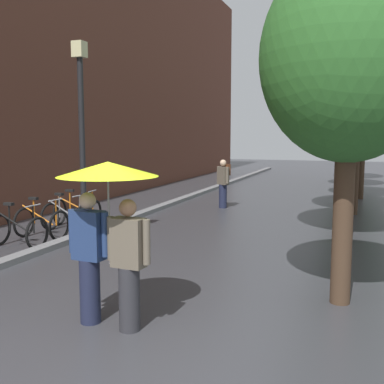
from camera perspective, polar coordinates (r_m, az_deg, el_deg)
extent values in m
plane|color=#38383D|center=(5.77, -12.72, -17.62)|extent=(80.00, 80.00, 0.00)
cube|color=brown|center=(19.56, -22.40, 15.56)|extent=(8.00, 36.00, 10.94)
cube|color=slate|center=(15.79, -2.87, -1.47)|extent=(0.30, 36.00, 0.12)
cylinder|color=#473323|center=(6.88, 17.90, -3.44)|extent=(0.28, 0.28, 2.36)
ellipsoid|color=#2D6628|center=(6.86, 18.64, 15.36)|extent=(2.42, 2.42, 2.85)
cylinder|color=#473323|center=(11.03, 18.33, 1.08)|extent=(0.30, 0.30, 2.63)
ellipsoid|color=#2D6628|center=(11.08, 18.86, 14.51)|extent=(3.02, 3.02, 3.38)
cylinder|color=#473323|center=(14.74, 19.30, 2.12)|extent=(0.21, 0.21, 2.46)
ellipsoid|color=#2D6628|center=(14.75, 19.69, 11.58)|extent=(3.18, 3.18, 3.20)
cylinder|color=#473323|center=(18.42, 19.98, 2.80)|extent=(0.21, 0.21, 2.34)
ellipsoid|color=#387533|center=(18.41, 20.29, 10.06)|extent=(2.85, 2.85, 3.11)
cylinder|color=#473323|center=(22.44, 19.20, 3.42)|extent=(0.28, 0.28, 2.26)
ellipsoid|color=#2D6628|center=(22.43, 19.43, 9.16)|extent=(2.76, 2.76, 2.98)
cylinder|color=#473323|center=(26.30, 19.43, 3.86)|extent=(0.31, 0.31, 2.24)
ellipsoid|color=#2D6628|center=(26.30, 19.66, 9.27)|extent=(2.83, 2.83, 3.64)
torus|color=black|center=(10.25, -18.35, -4.82)|extent=(0.08, 0.70, 0.70)
cylinder|color=black|center=(10.61, -20.94, -3.43)|extent=(0.88, 0.06, 0.43)
cylinder|color=black|center=(10.66, -21.37, -2.99)|extent=(0.04, 0.04, 0.55)
cube|color=black|center=(10.62, -21.44, -1.37)|extent=(0.22, 0.11, 0.06)
cylinder|color=black|center=(10.24, -18.77, -3.19)|extent=(0.04, 0.04, 0.58)
cylinder|color=#9E9EA3|center=(10.20, -18.83, -1.58)|extent=(0.04, 0.46, 0.03)
torus|color=black|center=(10.97, -15.87, -3.96)|extent=(0.10, 0.70, 0.70)
torus|color=black|center=(11.63, -19.78, -3.49)|extent=(0.10, 0.70, 0.70)
cylinder|color=orange|center=(11.33, -18.31, -2.68)|extent=(0.88, 0.09, 0.43)
cylinder|color=orange|center=(11.38, -18.71, -2.27)|extent=(0.04, 0.04, 0.55)
cube|color=black|center=(11.34, -18.77, -0.75)|extent=(0.23, 0.11, 0.06)
cylinder|color=orange|center=(10.97, -16.25, -2.44)|extent=(0.04, 0.04, 0.58)
cylinder|color=#9E9EA3|center=(10.93, -16.31, -0.94)|extent=(0.05, 0.46, 0.03)
torus|color=black|center=(11.59, -13.20, -3.30)|extent=(0.14, 0.70, 0.70)
torus|color=black|center=(12.26, -16.86, -2.86)|extent=(0.14, 0.70, 0.70)
cylinder|color=slate|center=(11.96, -15.48, -2.08)|extent=(0.88, 0.14, 0.43)
cylinder|color=slate|center=(12.01, -15.85, -1.69)|extent=(0.04, 0.04, 0.55)
cube|color=black|center=(11.97, -15.90, -0.25)|extent=(0.23, 0.12, 0.06)
cylinder|color=slate|center=(11.60, -13.54, -1.85)|extent=(0.04, 0.04, 0.58)
cylinder|color=#9E9EA3|center=(11.56, -13.59, -0.43)|extent=(0.08, 0.46, 0.03)
torus|color=black|center=(12.45, -11.67, -2.55)|extent=(0.16, 0.70, 0.70)
torus|color=black|center=(12.89, -15.83, -2.35)|extent=(0.16, 0.70, 0.70)
cylinder|color=orange|center=(12.68, -14.23, -1.54)|extent=(0.88, 0.16, 0.43)
cylinder|color=orange|center=(12.71, -14.65, -1.18)|extent=(0.04, 0.04, 0.55)
cube|color=black|center=(12.68, -14.69, 0.18)|extent=(0.23, 0.13, 0.06)
cylinder|color=orange|center=(12.44, -12.05, -1.22)|extent=(0.04, 0.04, 0.58)
cylinder|color=#9E9EA3|center=(12.40, -12.08, 0.11)|extent=(0.09, 0.46, 0.03)
cylinder|color=#1E233D|center=(6.21, -12.33, -11.70)|extent=(0.26, 0.26, 0.83)
cube|color=navy|center=(6.01, -12.51, -5.15)|extent=(0.41, 0.25, 0.62)
sphere|color=beige|center=(5.94, -12.62, -1.04)|extent=(0.21, 0.21, 0.21)
cylinder|color=navy|center=(6.16, -14.39, -4.62)|extent=(0.09, 0.09, 0.56)
cylinder|color=navy|center=(5.86, -10.55, -5.10)|extent=(0.09, 0.09, 0.56)
cylinder|color=#2D2D33|center=(5.90, -7.64, -12.76)|extent=(0.26, 0.26, 0.80)
cube|color=#665B4C|center=(5.70, -7.76, -6.14)|extent=(0.41, 0.25, 0.60)
sphere|color=#9E7051|center=(5.62, -7.83, -1.92)|extent=(0.21, 0.21, 0.21)
cylinder|color=#665B4C|center=(5.83, -9.86, -5.58)|extent=(0.09, 0.09, 0.54)
cylinder|color=#665B4C|center=(5.57, -5.57, -6.10)|extent=(0.09, 0.09, 0.54)
cylinder|color=#9E9EA3|center=(5.82, -10.14, -3.35)|extent=(0.02, 0.02, 1.10)
cone|color=#BCE019|center=(5.74, -10.27, 2.77)|extent=(1.23, 1.23, 0.18)
cylinder|color=black|center=(10.03, -13.21, 4.45)|extent=(0.12, 0.12, 3.94)
cube|color=beige|center=(10.16, -13.56, 16.55)|extent=(0.24, 0.24, 0.32)
cylinder|color=#1E233D|center=(15.32, 3.78, -0.51)|extent=(0.26, 0.26, 0.77)
cube|color=#665B4C|center=(15.24, 3.80, 2.01)|extent=(0.45, 0.43, 0.58)
sphere|color=beige|center=(15.21, 3.81, 3.57)|extent=(0.21, 0.21, 0.21)
cylinder|color=#665B4C|center=(15.03, 4.32, 2.05)|extent=(0.09, 0.09, 0.52)
cylinder|color=#665B4C|center=(15.45, 3.29, 2.19)|extent=(0.09, 0.09, 0.52)
cube|color=#592D19|center=(15.31, 4.24, 2.73)|extent=(0.29, 0.28, 0.36)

